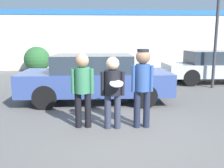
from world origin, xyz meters
name	(u,v)px	position (x,y,z in m)	size (l,w,h in m)	color
ground_plane	(124,130)	(0.00, 0.00, 0.00)	(56.00, 56.00, 0.00)	#5B5956
storefront_building	(107,40)	(0.00, 10.66, 1.88)	(24.00, 0.22, 3.71)	silver
person_left	(83,84)	(-0.91, 0.25, 1.00)	(0.51, 0.34, 1.69)	black
person_middle_with_frisbee	(113,87)	(-0.24, 0.15, 0.97)	(0.53, 0.59, 1.63)	#2D3347
person_right	(142,81)	(0.43, 0.18, 1.09)	(0.49, 0.32, 1.79)	#1E2338
parked_car_near	(95,78)	(-0.67, 2.65, 0.77)	(4.68, 1.94, 1.50)	#334784
parked_car_far	(216,66)	(4.81, 5.79, 0.74)	(4.74, 1.81, 1.44)	#B7BABF
shrub	(37,59)	(-4.19, 9.72, 0.76)	(1.52, 1.52, 1.52)	#285B2D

